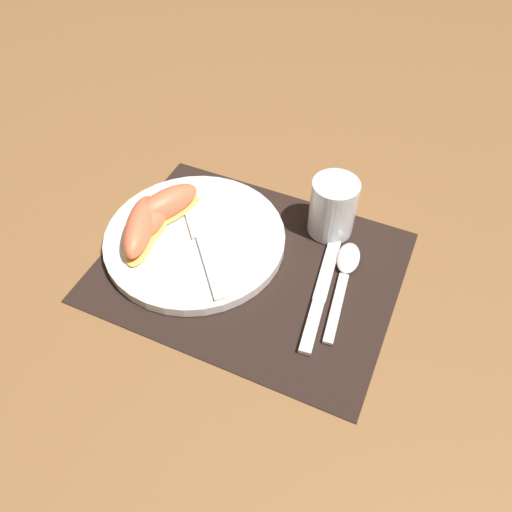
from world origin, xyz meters
TOP-DOWN VIEW (x-y plane):
  - ground_plane at (0.00, 0.00)m, footprint 3.00×3.00m
  - placemat at (0.00, 0.00)m, footprint 0.43×0.33m
  - plate at (-0.09, 0.01)m, footprint 0.27×0.27m
  - juice_glass at (0.08, 0.12)m, footprint 0.07×0.07m
  - knife at (0.11, -0.01)m, footprint 0.04×0.21m
  - spoon at (0.13, 0.04)m, footprint 0.05×0.18m
  - fork at (-0.08, -0.00)m, footprint 0.14×0.16m
  - citrus_wedge_0 at (-0.15, 0.03)m, footprint 0.09×0.13m
  - citrus_wedge_1 at (-0.16, 0.00)m, footprint 0.05×0.10m
  - citrus_wedge_2 at (-0.17, -0.02)m, footprint 0.08×0.13m
  - citrus_wedge_3 at (-0.16, -0.03)m, footprint 0.08×0.13m

SIDE VIEW (x-z plane):
  - ground_plane at x=0.00m, z-range 0.00..0.00m
  - placemat at x=0.00m, z-range 0.00..0.00m
  - knife at x=0.11m, z-range 0.00..0.01m
  - spoon at x=0.13m, z-range 0.00..0.01m
  - plate at x=-0.09m, z-range 0.00..0.02m
  - fork at x=-0.08m, z-range 0.02..0.02m
  - citrus_wedge_2 at x=-0.17m, z-range 0.02..0.05m
  - citrus_wedge_1 at x=-0.16m, z-range 0.02..0.05m
  - citrus_wedge_3 at x=-0.16m, z-range 0.02..0.06m
  - citrus_wedge_0 at x=-0.15m, z-range 0.02..0.06m
  - juice_glass at x=0.08m, z-range 0.00..0.09m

